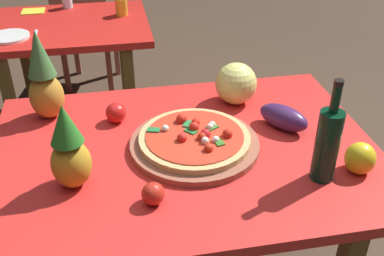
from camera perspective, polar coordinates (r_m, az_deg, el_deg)
name	(u,v)px	position (r m, az deg, el deg)	size (l,w,h in m)	color
display_table	(185,166)	(1.67, -0.90, -4.73)	(1.36, 0.98, 0.74)	brown
background_table	(69,41)	(2.93, -15.14, 10.41)	(0.97, 0.77, 0.74)	brown
dining_chair	(85,28)	(3.54, -13.16, 12.05)	(0.47, 0.47, 0.85)	#98543F
pizza_board	(195,144)	(1.62, 0.33, -2.05)	(0.46, 0.46, 0.03)	#98543F
pizza	(195,138)	(1.61, 0.38, -1.22)	(0.39, 0.39, 0.06)	tan
wine_bottle	(327,144)	(1.47, 16.51, -1.88)	(0.08, 0.08, 0.35)	black
pineapple_left	(69,151)	(1.43, -15.07, -2.77)	(0.12, 0.12, 0.29)	#BA9023
pineapple_right	(44,80)	(1.82, -18.01, 5.71)	(0.13, 0.13, 0.36)	#B08029
melon	(236,83)	(1.88, 5.51, 5.55)	(0.17, 0.17, 0.17)	#E2E074
bell_pepper	(360,158)	(1.59, 20.24, -3.57)	(0.10, 0.10, 0.11)	yellow
eggplant	(283,117)	(1.75, 11.34, 1.31)	(0.20, 0.09, 0.09)	#432255
tomato_beside_pepper	(153,194)	(1.38, -4.88, -8.17)	(0.07, 0.07, 0.07)	red
tomato_near_board	(116,113)	(1.78, -9.48, 1.89)	(0.08, 0.08, 0.08)	red
drinking_glass_juice	(121,7)	(2.95, -8.80, 14.70)	(0.08, 0.08, 0.10)	gold
dinner_plate	(9,37)	(2.76, -21.86, 10.53)	(0.22, 0.22, 0.02)	white
knife_utensil	(36,36)	(2.73, -18.94, 10.85)	(0.02, 0.18, 0.01)	silver
napkin_folded	(33,11)	(3.16, -19.20, 13.60)	(0.14, 0.12, 0.01)	yellow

